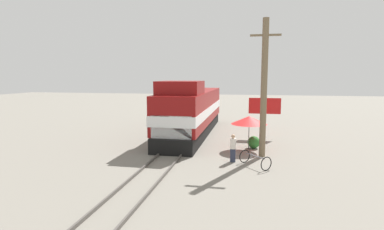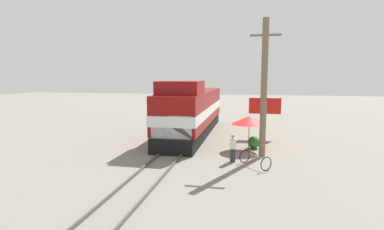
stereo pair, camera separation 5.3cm
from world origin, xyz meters
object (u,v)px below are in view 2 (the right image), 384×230
Objects in this scene: utility_pole at (264,88)px; billboard_sign at (265,108)px; locomotive at (192,111)px; person_bystander at (233,147)px; vendor_umbrella at (249,120)px; bicycle at (255,160)px.

utility_pole is 2.61× the size of billboard_sign.
locomotive is 9.09× the size of person_bystander.
vendor_umbrella reaches higher than bicycle.
utility_pole is at bearing -143.17° from bicycle.
utility_pole is at bearing -46.39° from locomotive.
locomotive is at bearing 138.11° from vendor_umbrella.
bicycle is (-0.82, -8.24, -2.01)m from billboard_sign.
locomotive is 8.43m from utility_pole.
person_bystander is at bearing -105.46° from vendor_umbrella.
vendor_umbrella is (-0.83, 1.60, -2.22)m from utility_pole.
utility_pole is 4.48m from bicycle.
utility_pole is 6.27m from billboard_sign.
locomotive is 4.62× the size of billboard_sign.
bicycle is at bearing -101.56° from utility_pole.
utility_pole is (5.60, -5.88, 2.25)m from locomotive.
billboard_sign is (0.36, 5.99, -1.83)m from utility_pole.
vendor_umbrella is (4.78, -4.28, 0.03)m from locomotive.
person_bystander is at bearing -62.35° from locomotive.
utility_pole reaches higher than person_bystander.
bicycle is (0.37, -3.85, -1.62)m from vendor_umbrella.
utility_pole is at bearing -93.40° from billboard_sign.
bicycle is (5.14, -8.14, -1.59)m from locomotive.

